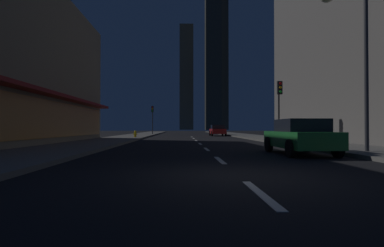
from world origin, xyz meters
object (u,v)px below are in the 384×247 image
object	(u,v)px
car_parked_near	(300,136)
traffic_light_far_left	(152,114)
traffic_light_near_right	(279,97)
car_parked_far	(218,130)
street_lamp_right	(346,30)
fire_hydrant_far_left	(135,134)

from	to	relation	value
car_parked_near	traffic_light_far_left	bearing A→B (deg)	105.46
traffic_light_near_right	car_parked_near	bearing A→B (deg)	-102.84
car_parked_far	street_lamp_right	bearing A→B (deg)	-86.40
car_parked_near	traffic_light_near_right	xyz separation A→B (m)	(1.90, 8.33, 2.45)
traffic_light_near_right	street_lamp_right	xyz separation A→B (m)	(-0.12, -8.70, 1.87)
fire_hydrant_far_left	street_lamp_right	bearing A→B (deg)	-59.08
car_parked_near	car_parked_far	bearing A→B (deg)	90.00
traffic_light_far_left	street_lamp_right	distance (m)	35.06
car_parked_near	traffic_light_far_left	size ratio (longest dim) A/B	1.01
fire_hydrant_far_left	traffic_light_near_right	world-z (taller)	traffic_light_near_right
traffic_light_near_right	traffic_light_far_left	size ratio (longest dim) A/B	1.00
fire_hydrant_far_left	traffic_light_far_left	size ratio (longest dim) A/B	0.16
fire_hydrant_far_left	traffic_light_near_right	distance (m)	15.50
car_parked_near	car_parked_far	world-z (taller)	same
car_parked_far	fire_hydrant_far_left	bearing A→B (deg)	-135.06
car_parked_far	fire_hydrant_far_left	world-z (taller)	car_parked_far
car_parked_near	traffic_light_near_right	size ratio (longest dim) A/B	1.01
fire_hydrant_far_left	street_lamp_right	size ratio (longest dim) A/B	0.10
fire_hydrant_far_left	street_lamp_right	xyz separation A→B (m)	(11.28, -18.84, 4.61)
car_parked_far	traffic_light_near_right	world-z (taller)	traffic_light_near_right
car_parked_near	street_lamp_right	size ratio (longest dim) A/B	0.64
car_parked_far	traffic_light_near_right	distance (m)	19.86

